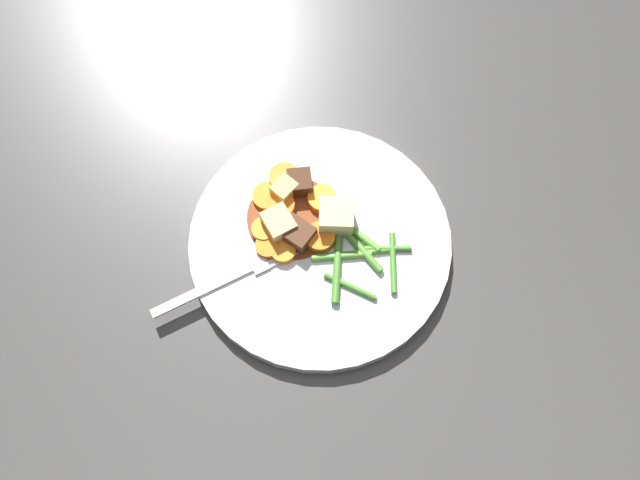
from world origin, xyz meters
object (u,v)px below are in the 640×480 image
Objects in this scene: potato_chunk_1 at (334,216)px; fork at (233,276)px; potato_chunk_0 at (284,190)px; carrot_slice_0 at (317,237)px; carrot_slice_1 at (278,208)px; carrot_slice_4 at (268,246)px; carrot_slice_5 at (285,178)px; carrot_slice_2 at (269,195)px; carrot_slice_6 at (264,230)px; dinner_plate at (320,243)px; meat_chunk_0 at (297,234)px; potato_chunk_2 at (279,224)px; carrot_slice_7 at (322,199)px; carrot_slice_3 at (283,251)px; meat_chunk_1 at (300,183)px.

potato_chunk_1 reaches higher than fork.
potato_chunk_0 is at bearing 9.90° from potato_chunk_1.
carrot_slice_0 is 1.05× the size of carrot_slice_1.
carrot_slice_4 is 0.78× the size of carrot_slice_5.
carrot_slice_6 is (-0.02, 0.04, 0.00)m from carrot_slice_2.
carrot_slice_4 is (-0.02, 0.04, -0.00)m from carrot_slice_1.
carrot_slice_6 is 0.08m from potato_chunk_1.
carrot_slice_0 reaches higher than dinner_plate.
dinner_plate is 0.03m from meat_chunk_0.
carrot_slice_0 is 0.07m from carrot_slice_2.
carrot_slice_2 is 0.06m from carrot_slice_4.
potato_chunk_2 is (-0.03, 0.02, 0.01)m from carrot_slice_2.
potato_chunk_1 is (-0.05, -0.06, 0.01)m from carrot_slice_6.
carrot_slice_5 is at bearing -37.31° from meat_chunk_0.
carrot_slice_3 is at bearing 96.55° from carrot_slice_7.
carrot_slice_5 is at bearing -68.01° from carrot_slice_6.
carrot_slice_1 reaches higher than carrot_slice_7.
carrot_slice_5 is 1.28× the size of carrot_slice_6.
potato_chunk_0 is at bearing -132.47° from carrot_slice_2.
potato_chunk_2 is (0.01, -0.02, 0.01)m from carrot_slice_4.
carrot_slice_7 reaches higher than carrot_slice_2.
carrot_slice_3 is at bearing 144.84° from carrot_slice_2.
carrot_slice_6 is at bearing 111.99° from carrot_slice_5.
carrot_slice_4 is at bearing -97.28° from fork.
potato_chunk_0 reaches higher than dinner_plate.
potato_chunk_0 is at bearing 69.03° from meat_chunk_1.
potato_chunk_0 is (0.03, -0.06, 0.01)m from carrot_slice_4.
potato_chunk_2 reaches higher than carrot_slice_2.
potato_chunk_0 is at bearing -15.07° from carrot_slice_0.
meat_chunk_1 is (0.04, -0.07, 0.01)m from carrot_slice_3.
carrot_slice_5 is at bearing -48.34° from potato_chunk_0.
potato_chunk_0 is at bearing -33.75° from meat_chunk_0.
dinner_plate is at bearing -155.65° from potato_chunk_2.
fork is (0.04, 0.09, 0.01)m from dinner_plate.
meat_chunk_0 reaches higher than carrot_slice_6.
carrot_slice_4 is (0.02, 0.01, 0.00)m from carrot_slice_3.
dinner_plate is at bearing -148.29° from carrot_slice_6.
carrot_slice_7 reaches higher than fork.
potato_chunk_1 reaches higher than carrot_slice_6.
carrot_slice_5 is at bearing -58.73° from carrot_slice_1.
carrot_slice_4 is (0.04, 0.04, 0.01)m from dinner_plate.
carrot_slice_3 is 0.07m from carrot_slice_7.
potato_chunk_1 is 0.05m from meat_chunk_0.
meat_chunk_0 is (-0.03, -0.02, 0.01)m from carrot_slice_6.
carrot_slice_3 is at bearing 172.14° from carrot_slice_6.
carrot_slice_5 reaches higher than carrot_slice_6.
dinner_plate is 8.61× the size of potato_chunk_2.
meat_chunk_0 is (-0.04, 0.01, 0.00)m from carrot_slice_1.
carrot_slice_1 and carrot_slice_5 have the same top height.
carrot_slice_3 is at bearing -157.39° from carrot_slice_4.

